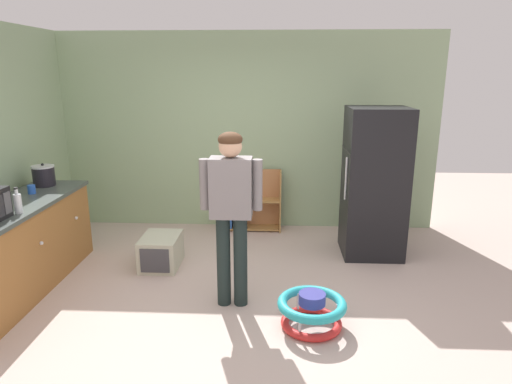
% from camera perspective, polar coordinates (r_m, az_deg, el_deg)
% --- Properties ---
extents(ground_plane, '(12.00, 12.00, 0.00)m').
position_cam_1_polar(ground_plane, '(4.48, -2.78, -13.97)').
color(ground_plane, '#C5AEA3').
rests_on(ground_plane, ground).
extents(back_wall, '(5.20, 0.06, 2.70)m').
position_cam_1_polar(back_wall, '(6.29, -0.88, 7.58)').
color(back_wall, '#9AB78B').
rests_on(back_wall, ground).
extents(left_side_wall, '(0.06, 2.99, 2.70)m').
position_cam_1_polar(left_side_wall, '(5.65, -29.79, 4.73)').
color(left_side_wall, '#99B58B').
rests_on(left_side_wall, ground).
extents(kitchen_counter, '(0.65, 2.36, 0.90)m').
position_cam_1_polar(kitchen_counter, '(5.05, -28.68, -6.80)').
color(kitchen_counter, '#9E6632').
rests_on(kitchen_counter, ground).
extents(refrigerator, '(0.73, 0.68, 1.78)m').
position_cam_1_polar(refrigerator, '(5.51, 14.83, 1.13)').
color(refrigerator, black).
rests_on(refrigerator, ground).
extents(bookshelf, '(0.80, 0.28, 0.85)m').
position_cam_1_polar(bookshelf, '(6.31, -0.96, -1.50)').
color(bookshelf, '#AE8045').
rests_on(bookshelf, ground).
extents(standing_person, '(0.57, 0.22, 1.67)m').
position_cam_1_polar(standing_person, '(4.08, -3.18, -1.49)').
color(standing_person, '#1C2826').
rests_on(standing_person, ground).
extents(baby_walker, '(0.60, 0.60, 0.32)m').
position_cam_1_polar(baby_walker, '(4.07, 7.10, -14.72)').
color(baby_walker, red).
rests_on(baby_walker, ground).
extents(pet_carrier, '(0.42, 0.55, 0.36)m').
position_cam_1_polar(pet_carrier, '(5.29, -12.00, -7.39)').
color(pet_carrier, beige).
rests_on(pet_carrier, ground).
extents(crock_pot, '(0.25, 0.25, 0.26)m').
position_cam_1_polar(crock_pot, '(5.68, -25.41, 1.90)').
color(crock_pot, black).
rests_on(crock_pot, kitchen_counter).
extents(clear_bottle, '(0.07, 0.07, 0.25)m').
position_cam_1_polar(clear_bottle, '(4.69, -28.06, -1.22)').
color(clear_bottle, silver).
rests_on(clear_bottle, kitchen_counter).
extents(blue_cup, '(0.08, 0.08, 0.09)m').
position_cam_1_polar(blue_cup, '(5.38, -26.67, 0.30)').
color(blue_cup, blue).
rests_on(blue_cup, kitchen_counter).
extents(white_cup, '(0.08, 0.08, 0.09)m').
position_cam_1_polar(white_cup, '(4.80, -29.11, -1.66)').
color(white_cup, white).
rests_on(white_cup, kitchen_counter).
extents(teal_cup, '(0.08, 0.08, 0.09)m').
position_cam_1_polar(teal_cup, '(5.29, -29.56, -0.30)').
color(teal_cup, teal).
rests_on(teal_cup, kitchen_counter).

